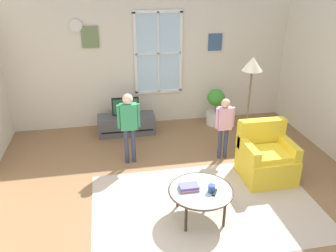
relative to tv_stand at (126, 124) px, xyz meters
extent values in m
cube|color=olive|center=(0.61, -2.62, -0.20)|extent=(6.26, 6.81, 0.02)
cube|color=beige|center=(0.61, 0.55, 1.15)|extent=(5.66, 0.12, 2.69)
cube|color=silver|center=(0.73, 0.48, 1.29)|extent=(0.91, 0.02, 1.59)
cube|color=white|center=(0.73, 0.46, 2.08)|extent=(0.97, 0.04, 0.06)
cube|color=white|center=(0.73, 0.46, 0.49)|extent=(0.97, 0.04, 0.06)
cube|color=white|center=(0.27, 0.46, 1.29)|extent=(0.06, 0.04, 1.59)
cube|color=white|center=(1.19, 0.46, 1.29)|extent=(0.06, 0.04, 1.59)
cube|color=white|center=(0.73, 0.46, 1.29)|extent=(0.03, 0.04, 1.59)
cube|color=white|center=(0.73, 0.46, 1.29)|extent=(0.91, 0.04, 0.03)
cube|color=#667A4C|center=(-0.57, 0.47, 1.64)|extent=(0.32, 0.03, 0.40)
cube|color=#38567A|center=(1.90, 0.47, 1.46)|extent=(0.28, 0.03, 0.34)
cylinder|color=silver|center=(-0.81, 0.46, 1.86)|extent=(0.24, 0.04, 0.24)
cube|color=#C6B29E|center=(0.90, -2.52, -0.19)|extent=(3.11, 2.04, 0.01)
cube|color=#4C4C51|center=(0.00, 0.00, 0.00)|extent=(1.11, 0.41, 0.38)
cube|color=black|center=(0.00, -0.21, -0.06)|extent=(1.00, 0.02, 0.02)
cylinder|color=#4C4C4C|center=(0.00, 0.00, 0.22)|extent=(0.08, 0.08, 0.05)
cube|color=black|center=(0.00, 0.00, 0.39)|extent=(0.52, 0.05, 0.34)
cube|color=#1E4C33|center=(0.00, -0.03, 0.39)|extent=(0.48, 0.01, 0.30)
cube|color=yellow|center=(2.02, -2.02, 0.02)|extent=(0.76, 0.72, 0.42)
cube|color=yellow|center=(2.02, -1.72, 0.45)|extent=(0.76, 0.16, 0.45)
cube|color=yellow|center=(1.70, -2.02, 0.33)|extent=(0.12, 0.65, 0.20)
cube|color=yellow|center=(2.34, -2.02, 0.33)|extent=(0.12, 0.65, 0.20)
cube|color=yellow|center=(2.02, -2.07, 0.27)|extent=(0.61, 0.50, 0.08)
cylinder|color=#99B2B7|center=(0.75, -2.73, 0.22)|extent=(0.82, 0.82, 0.02)
torus|color=#3F3328|center=(0.75, -2.73, 0.22)|extent=(0.85, 0.85, 0.02)
cylinder|color=#33281E|center=(0.51, -2.48, 0.01)|extent=(0.04, 0.04, 0.40)
cylinder|color=#33281E|center=(1.00, -2.48, 0.01)|extent=(0.04, 0.04, 0.40)
cylinder|color=#33281E|center=(0.51, -2.98, 0.01)|extent=(0.04, 0.04, 0.40)
cylinder|color=#33281E|center=(1.00, -2.98, 0.01)|extent=(0.04, 0.04, 0.40)
cube|color=#AC616A|center=(0.61, -2.68, 0.24)|extent=(0.23, 0.20, 0.03)
cube|color=#6361BF|center=(0.61, -2.68, 0.27)|extent=(0.24, 0.15, 0.03)
cylinder|color=#334C8C|center=(0.88, -2.79, 0.28)|extent=(0.09, 0.09, 0.10)
cube|color=black|center=(0.91, -2.83, 0.24)|extent=(0.10, 0.14, 0.02)
cylinder|color=#333851|center=(-0.08, -1.15, 0.12)|extent=(0.07, 0.07, 0.62)
cylinder|color=#333851|center=(0.04, -1.15, 0.12)|extent=(0.07, 0.07, 0.62)
cube|color=#338C59|center=(-0.02, -1.15, 0.65)|extent=(0.27, 0.14, 0.44)
sphere|color=beige|center=(-0.02, -1.15, 0.95)|extent=(0.17, 0.17, 0.17)
cylinder|color=#338C59|center=(-0.18, -1.17, 0.67)|extent=(0.06, 0.06, 0.40)
cylinder|color=#338C59|center=(0.13, -1.17, 0.67)|extent=(0.06, 0.06, 0.40)
cylinder|color=#333851|center=(1.50, -1.28, 0.08)|extent=(0.07, 0.07, 0.55)
cylinder|color=#333851|center=(1.61, -1.28, 0.08)|extent=(0.07, 0.07, 0.55)
cube|color=#DB9EBC|center=(1.56, -1.28, 0.55)|extent=(0.24, 0.12, 0.39)
sphere|color=#D8AD8C|center=(1.56, -1.28, 0.82)|extent=(0.15, 0.15, 0.15)
cylinder|color=#DB9EBC|center=(1.42, -1.30, 0.57)|extent=(0.05, 0.05, 0.35)
cylinder|color=#DB9EBC|center=(1.69, -1.30, 0.57)|extent=(0.05, 0.05, 0.35)
cylinder|color=silver|center=(1.87, 0.11, -0.06)|extent=(0.37, 0.37, 0.27)
cylinder|color=#4C7238|center=(1.87, 0.11, 0.15)|extent=(0.02, 0.02, 0.14)
sphere|color=green|center=(1.87, 0.11, 0.40)|extent=(0.36, 0.36, 0.36)
cylinder|color=black|center=(1.94, -1.32, -0.18)|extent=(0.26, 0.26, 0.03)
cylinder|color=brown|center=(1.94, -1.32, 0.58)|extent=(0.03, 0.03, 1.55)
cone|color=beige|center=(1.94, -1.32, 1.46)|extent=(0.32, 0.32, 0.22)
camera|label=1|loc=(-0.34, -6.26, 2.81)|focal=36.74mm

